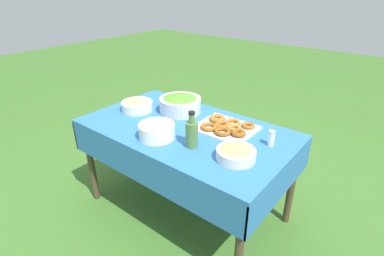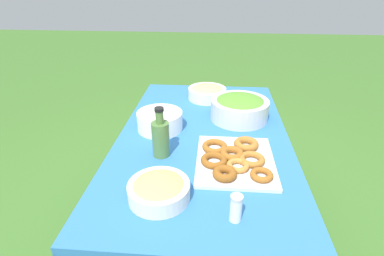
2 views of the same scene
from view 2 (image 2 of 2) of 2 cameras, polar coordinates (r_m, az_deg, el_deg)
name	(u,v)px [view 2 (image 2 of 2)]	position (r m, az deg, el deg)	size (l,w,h in m)	color
ground_plane	(201,237)	(1.98, 1.79, -20.08)	(14.00, 14.00, 0.00)	#3D6B28
picnic_table	(203,151)	(1.57, 2.12, -4.36)	(1.48, 0.86, 0.73)	#2D6BB2
salad_bowl	(240,107)	(1.69, 9.05, 3.93)	(0.32, 0.32, 0.13)	silver
pasta_bowl	(207,92)	(1.96, 2.93, 6.85)	(0.24, 0.24, 0.09)	silver
donut_platter	(235,159)	(1.31, 8.10, -5.83)	(0.39, 0.34, 0.05)	silver
plate_stack	(160,121)	(1.57, -6.14, 1.38)	(0.24, 0.24, 0.10)	white
olive_oil_bottle	(161,137)	(1.33, -5.99, -1.77)	(0.08, 0.08, 0.23)	#4C7238
bread_bowl	(159,189)	(1.11, -6.32, -11.53)	(0.23, 0.23, 0.08)	silver
salt_shaker	(236,208)	(1.03, 8.37, -14.85)	(0.04, 0.04, 0.10)	white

